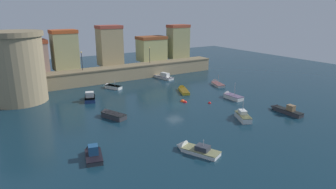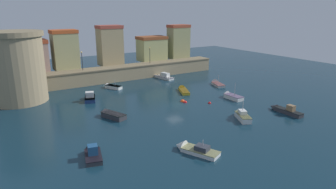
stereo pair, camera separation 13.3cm
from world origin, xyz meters
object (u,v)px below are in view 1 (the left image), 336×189
object	(u,v)px
moored_boat_4	(193,149)
moored_boat_10	(93,153)
quay_lamp_1	(150,53)
moored_boat_1	(90,97)
mooring_buoy_0	(210,103)
moored_boat_2	(242,115)
moored_boat_6	(216,83)
moored_boat_9	(183,90)
quay_lamp_0	(82,58)
moored_boat_7	(111,86)
moored_boat_3	(231,96)
moored_boat_0	(110,115)
moored_boat_8	(285,110)
mooring_buoy_2	(185,102)
mooring_buoy_1	(183,102)
moored_boat_5	(160,76)
fortress_tower	(16,67)

from	to	relation	value
moored_boat_4	moored_boat_10	world-z (taller)	moored_boat_4
quay_lamp_1	moored_boat_1	distance (m)	21.96
mooring_buoy_0	moored_boat_2	bearing A→B (deg)	-95.42
moored_boat_6	moored_boat_9	size ratio (longest dim) A/B	0.88
quay_lamp_0	mooring_buoy_0	world-z (taller)	quay_lamp_0
moored_boat_4	moored_boat_1	bearing A→B (deg)	-16.42
moored_boat_1	moored_boat_7	size ratio (longest dim) A/B	1.04
moored_boat_9	moored_boat_3	bearing A→B (deg)	-129.93
quay_lamp_1	moored_boat_0	bearing A→B (deg)	-130.59
moored_boat_8	mooring_buoy_2	distance (m)	15.70
quay_lamp_1	moored_boat_8	world-z (taller)	quay_lamp_1
moored_boat_4	moored_boat_6	bearing A→B (deg)	-69.87
moored_boat_3	moored_boat_7	size ratio (longest dim) A/B	0.98
quay_lamp_1	moored_boat_1	xyz separation A→B (m)	(-18.11, -11.37, -4.99)
mooring_buoy_0	quay_lamp_1	bearing A→B (deg)	85.70
moored_boat_7	mooring_buoy_1	world-z (taller)	moored_boat_7
moored_boat_4	mooring_buoy_1	distance (m)	18.48
moored_boat_9	mooring_buoy_1	bearing A→B (deg)	167.78
moored_boat_6	mooring_buoy_1	world-z (taller)	moored_boat_6
moored_boat_4	moored_boat_10	distance (m)	10.84
moored_boat_7	mooring_buoy_0	world-z (taller)	moored_boat_7
moored_boat_4	quay_lamp_0	bearing A→B (deg)	-22.49
quay_lamp_1	moored_boat_1	bearing A→B (deg)	-147.89
moored_boat_5	moored_boat_4	bearing A→B (deg)	144.28
moored_boat_3	mooring_buoy_1	distance (m)	8.85
moored_boat_1	quay_lamp_0	bearing A→B (deg)	6.63
moored_boat_5	mooring_buoy_1	distance (m)	18.85
quay_lamp_1	mooring_buoy_0	distance (m)	24.65
moored_boat_0	mooring_buoy_0	size ratio (longest dim) A/B	9.56
moored_boat_2	moored_boat_6	bearing A→B (deg)	-4.54
quay_lamp_1	moored_boat_3	size ratio (longest dim) A/B	0.84
quay_lamp_1	moored_boat_7	xyz separation A→B (m)	(-12.06, -5.81, -5.16)
moored_boat_3	mooring_buoy_2	size ratio (longest dim) A/B	7.07
moored_boat_0	moored_boat_10	xyz separation A→B (m)	(-6.03, -10.31, 0.00)
moored_boat_8	moored_boat_2	bearing A→B (deg)	78.14
mooring_buoy_0	mooring_buoy_2	size ratio (longest dim) A/B	0.83
fortress_tower	moored_boat_1	size ratio (longest dim) A/B	2.51
moored_boat_8	mooring_buoy_1	size ratio (longest dim) A/B	7.32
quay_lamp_0	moored_boat_6	size ratio (longest dim) A/B	0.77
moored_boat_3	moored_boat_5	world-z (taller)	moored_boat_3
fortress_tower	quay_lamp_0	bearing A→B (deg)	25.32
moored_boat_7	mooring_buoy_1	bearing A→B (deg)	178.23
fortress_tower	moored_boat_9	world-z (taller)	fortress_tower
moored_boat_0	mooring_buoy_2	xyz separation A→B (m)	(13.36, 0.03, -0.40)
fortress_tower	mooring_buoy_2	bearing A→B (deg)	-33.29
moored_boat_0	mooring_buoy_0	world-z (taller)	moored_boat_0
moored_boat_4	mooring_buoy_1	xyz separation A→B (m)	(9.58, 15.81, -0.32)
moored_boat_3	mooring_buoy_0	xyz separation A→B (m)	(-5.07, -0.34, -0.38)
moored_boat_6	moored_boat_1	bearing A→B (deg)	100.47
moored_boat_10	mooring_buoy_1	xyz separation A→B (m)	(19.29, 10.98, -0.41)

